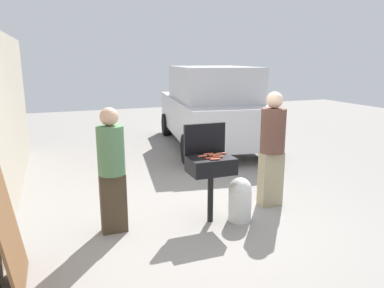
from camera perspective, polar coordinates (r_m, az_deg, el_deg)
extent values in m
plane|color=gray|center=(5.35, 4.33, -11.20)|extent=(24.00, 24.00, 0.00)
cylinder|color=black|center=(5.07, 2.89, -8.30)|extent=(0.08, 0.08, 0.70)
cube|color=black|center=(4.92, 2.95, -3.29)|extent=(0.60, 0.44, 0.22)
cube|color=black|center=(5.03, 1.99, 0.87)|extent=(0.60, 0.05, 0.42)
cylinder|color=#AD4228|center=(4.79, 2.85, -2.20)|extent=(0.13, 0.03, 0.03)
cylinder|color=#C6593D|center=(4.95, 3.34, -1.72)|extent=(0.13, 0.03, 0.03)
cylinder|color=#C6593D|center=(4.74, 3.62, -2.39)|extent=(0.13, 0.04, 0.03)
cylinder|color=#B74C33|center=(4.92, 3.88, -1.80)|extent=(0.13, 0.03, 0.03)
cylinder|color=#AD4228|center=(4.99, 2.56, -1.58)|extent=(0.13, 0.04, 0.03)
cylinder|color=#B74C33|center=(4.84, 4.10, -2.05)|extent=(0.13, 0.04, 0.03)
cylinder|color=#C6593D|center=(4.88, 1.67, -1.90)|extent=(0.13, 0.03, 0.03)
cylinder|color=#C6593D|center=(5.03, 4.61, -1.48)|extent=(0.13, 0.03, 0.03)
cylinder|color=silver|center=(5.19, 7.47, -9.33)|extent=(0.32, 0.32, 0.46)
sphere|color=silver|center=(5.10, 7.54, -6.94)|extent=(0.31, 0.31, 0.31)
cube|color=#3F3323|center=(4.88, -12.15, -8.98)|extent=(0.33, 0.18, 0.78)
cylinder|color=#4C724C|center=(4.66, -12.57, -0.96)|extent=(0.34, 0.34, 0.62)
sphere|color=tan|center=(4.58, -12.83, 4.19)|extent=(0.23, 0.23, 0.23)
cube|color=gray|center=(5.72, 12.16, -5.34)|extent=(0.35, 0.19, 0.84)
cylinder|color=brown|center=(5.53, 12.53, 2.04)|extent=(0.37, 0.37, 0.66)
sphere|color=beige|center=(5.47, 12.77, 6.70)|extent=(0.24, 0.24, 0.24)
cube|color=#B7B7BC|center=(9.39, 2.85, 4.36)|extent=(2.51, 4.63, 0.90)
cube|color=#B7B7BC|center=(9.11, 3.24, 9.47)|extent=(2.12, 2.83, 0.80)
cylinder|color=black|center=(8.35, 11.60, -0.15)|extent=(0.31, 0.66, 0.64)
cylinder|color=black|center=(7.80, -0.62, -0.81)|extent=(0.31, 0.66, 0.64)
cylinder|color=black|center=(11.18, 5.21, 3.40)|extent=(0.31, 0.66, 0.64)
cylinder|color=black|center=(10.77, -3.99, 3.06)|extent=(0.31, 0.66, 0.64)
cube|color=brown|center=(3.98, -26.74, -12.13)|extent=(0.20, 0.90, 1.19)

